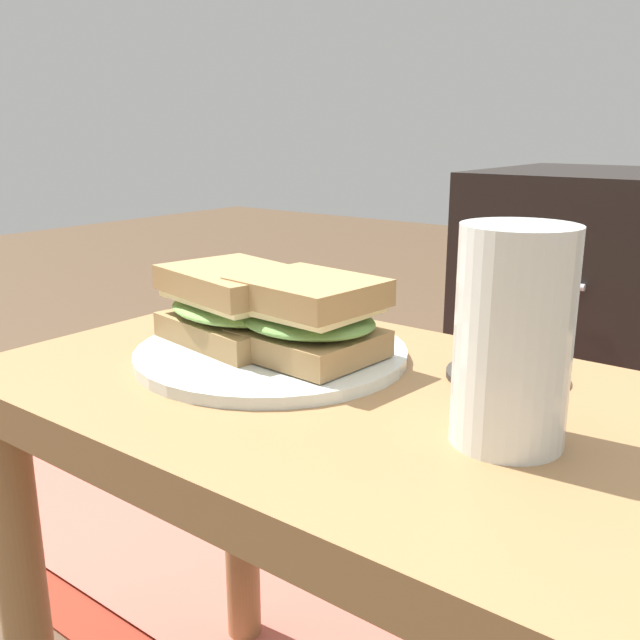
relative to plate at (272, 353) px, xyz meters
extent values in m
cube|color=olive|center=(0.07, -0.02, -0.02)|extent=(0.56, 0.36, 0.04)
cylinder|color=olive|center=(-0.17, -0.16, -0.25)|extent=(0.04, 0.04, 0.43)
cylinder|color=olive|center=(-0.17, 0.13, -0.25)|extent=(0.04, 0.04, 0.43)
cylinder|color=silver|center=(0.01, 0.70, -0.06)|extent=(0.08, 0.01, 0.01)
cylinder|color=silver|center=(0.01, 0.70, -0.28)|extent=(0.08, 0.01, 0.01)
cube|color=maroon|center=(-0.42, 0.35, -0.46)|extent=(1.18, 0.73, 0.01)
cube|color=#BA5B4C|center=(-0.42, 0.35, -0.46)|extent=(0.97, 0.60, 0.00)
cylinder|color=silver|center=(0.00, 0.00, 0.00)|extent=(0.24, 0.24, 0.01)
cube|color=#9E7A4C|center=(-0.04, 0.00, 0.02)|extent=(0.14, 0.12, 0.02)
ellipsoid|color=#729E4C|center=(-0.04, 0.00, 0.03)|extent=(0.15, 0.12, 0.02)
cube|color=beige|center=(-0.04, 0.00, 0.05)|extent=(0.13, 0.11, 0.01)
cube|color=#9E7A4C|center=(-0.04, 0.00, 0.06)|extent=(0.15, 0.12, 0.02)
cube|color=#9E7A4C|center=(0.04, 0.00, 0.02)|extent=(0.12, 0.10, 0.02)
ellipsoid|color=#608C42|center=(0.04, 0.00, 0.04)|extent=(0.13, 0.11, 0.02)
cube|color=beige|center=(0.04, 0.00, 0.05)|extent=(0.11, 0.09, 0.01)
cube|color=#9E7A4C|center=(0.04, 0.00, 0.06)|extent=(0.12, 0.10, 0.02)
cylinder|color=silver|center=(0.23, -0.03, 0.07)|extent=(0.07, 0.07, 0.14)
cylinder|color=#C67219|center=(0.23, -0.03, 0.05)|extent=(0.07, 0.07, 0.11)
cylinder|color=white|center=(0.23, -0.03, 0.11)|extent=(0.07, 0.07, 0.01)
cylinder|color=#332D28|center=(0.18, 0.08, 0.00)|extent=(0.10, 0.10, 0.01)
camera|label=1|loc=(0.39, -0.44, 0.19)|focal=39.49mm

